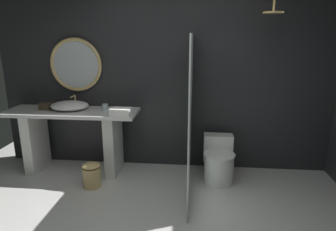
% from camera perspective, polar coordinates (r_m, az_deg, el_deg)
% --- Properties ---
extents(back_wall_panel, '(4.80, 0.10, 2.60)m').
position_cam_1_polar(back_wall_panel, '(4.18, -0.40, 7.28)').
color(back_wall_panel, '#232326').
rests_on(back_wall_panel, ground_plane).
extents(vanity_counter, '(1.81, 0.59, 0.89)m').
position_cam_1_polar(vanity_counter, '(4.33, -17.86, -3.39)').
color(vanity_counter, silver).
rests_on(vanity_counter, ground_plane).
extents(vessel_sink, '(0.52, 0.43, 0.17)m').
position_cam_1_polar(vessel_sink, '(4.27, -18.53, 1.84)').
color(vessel_sink, white).
rests_on(vessel_sink, vanity_counter).
extents(tumbler_cup, '(0.08, 0.08, 0.09)m').
position_cam_1_polar(tumbler_cup, '(4.10, -12.12, 1.57)').
color(tumbler_cup, silver).
rests_on(tumbler_cup, vanity_counter).
extents(tissue_box, '(0.15, 0.13, 0.09)m').
position_cam_1_polar(tissue_box, '(4.43, -22.67, 1.69)').
color(tissue_box, '#3D3323').
rests_on(tissue_box, vanity_counter).
extents(round_wall_mirror, '(0.75, 0.05, 0.75)m').
position_cam_1_polar(round_wall_mirror, '(4.39, -17.45, 9.36)').
color(round_wall_mirror, tan).
extents(shower_glass_panel, '(0.02, 1.42, 1.90)m').
position_cam_1_polar(shower_glass_panel, '(3.49, 4.34, -0.24)').
color(shower_glass_panel, silver).
rests_on(shower_glass_panel, ground_plane).
extents(rain_shower_head, '(0.24, 0.24, 0.37)m').
position_cam_1_polar(rain_shower_head, '(3.80, 19.79, 18.71)').
color(rain_shower_head, tan).
extents(toilet, '(0.41, 0.60, 0.57)m').
position_cam_1_polar(toilet, '(4.02, 9.78, -8.74)').
color(toilet, white).
rests_on(toilet, ground_plane).
extents(waste_bin, '(0.23, 0.23, 0.33)m').
position_cam_1_polar(waste_bin, '(3.95, -14.59, -11.05)').
color(waste_bin, tan).
rests_on(waste_bin, ground_plane).
extents(folded_hand_towel, '(0.28, 0.20, 0.10)m').
position_cam_1_polar(folded_hand_towel, '(3.81, -9.09, 0.68)').
color(folded_hand_towel, white).
rests_on(folded_hand_towel, vanity_counter).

